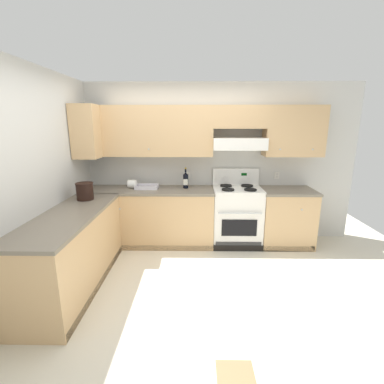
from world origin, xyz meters
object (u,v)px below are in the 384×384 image
Objects in this scene: wine_bottle at (186,180)px; bowl at (147,187)px; bucket at (85,191)px; paper_towel_roll at (132,184)px; stove at (237,215)px.

wine_bottle is 0.63m from bowl.
bucket is (-1.34, -0.71, -0.01)m from wine_bottle.
bowl is 1.00m from bucket.
wine_bottle is 2.42× the size of paper_towel_roll.
paper_towel_roll is (0.48, 0.70, -0.05)m from bucket.
stove is at bearing -2.16° from paper_towel_roll.
wine_bottle is 1.52m from bucket.
paper_towel_roll reaches higher than bowl.
bucket is at bearing -124.60° from paper_towel_roll.
wine_bottle is at bearing 28.15° from bucket.
bowl is (-1.44, 0.05, 0.45)m from stove.
wine_bottle is at bearing 0.95° from paper_towel_roll.
bowl is 0.24m from paper_towel_roll.
stove is 2.32m from bucket.
paper_towel_roll is (-0.23, 0.01, 0.05)m from bowl.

